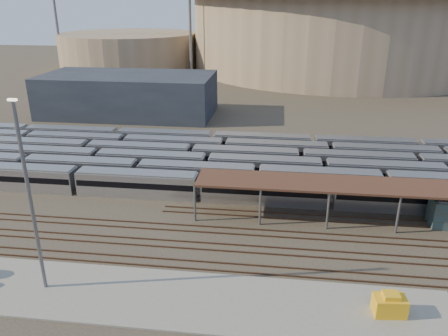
% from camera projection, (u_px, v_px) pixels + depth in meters
% --- Properties ---
extents(ground, '(420.00, 420.00, 0.00)m').
position_uv_depth(ground, '(255.00, 229.00, 56.04)').
color(ground, '#383026').
rests_on(ground, ground).
extents(apron, '(50.00, 9.00, 0.20)m').
position_uv_depth(apron, '(194.00, 300.00, 42.74)').
color(apron, gray).
rests_on(apron, ground).
extents(subway_trains, '(131.76, 23.90, 3.60)m').
position_uv_depth(subway_trains, '(252.00, 164.00, 72.64)').
color(subway_trains, silver).
rests_on(subway_trains, ground).
extents(inspection_shed, '(60.30, 6.00, 5.30)m').
position_uv_depth(inspection_shed, '(431.00, 190.00, 55.33)').
color(inspection_shed, slate).
rests_on(inspection_shed, ground).
extents(empty_tracks, '(170.00, 9.62, 0.18)m').
position_uv_depth(empty_tracks, '(252.00, 249.00, 51.39)').
color(empty_tracks, '#4C3323').
rests_on(empty_tracks, ground).
extents(stadium, '(124.00, 124.00, 32.50)m').
position_uv_depth(stadium, '(339.00, 27.00, 176.31)').
color(stadium, gray).
rests_on(stadium, ground).
extents(secondary_arena, '(56.00, 56.00, 14.00)m').
position_uv_depth(secondary_arena, '(129.00, 51.00, 180.49)').
color(secondary_arena, gray).
rests_on(secondary_arena, ground).
extents(service_building, '(42.00, 20.00, 10.00)m').
position_uv_depth(service_building, '(129.00, 95.00, 109.07)').
color(service_building, '#1E232D').
rests_on(service_building, ground).
extents(floodlight_0, '(4.00, 1.00, 38.40)m').
position_uv_depth(floodlight_0, '(190.00, 18.00, 153.52)').
color(floodlight_0, slate).
rests_on(floodlight_0, ground).
extents(floodlight_1, '(4.00, 1.00, 38.40)m').
position_uv_depth(floodlight_1, '(56.00, 16.00, 169.19)').
color(floodlight_1, slate).
rests_on(floodlight_1, ground).
extents(floodlight_3, '(4.00, 1.00, 38.40)m').
position_uv_depth(floodlight_3, '(255.00, 14.00, 197.33)').
color(floodlight_3, slate).
rests_on(floodlight_3, ground).
extents(yard_light_pole, '(0.81, 0.36, 19.46)m').
position_uv_depth(yard_light_pole, '(30.00, 200.00, 41.03)').
color(yard_light_pole, slate).
rests_on(yard_light_pole, apron).
extents(yellow_equipment, '(3.07, 2.07, 1.83)m').
position_uv_depth(yellow_equipment, '(389.00, 306.00, 40.48)').
color(yellow_equipment, gold).
rests_on(yellow_equipment, apron).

